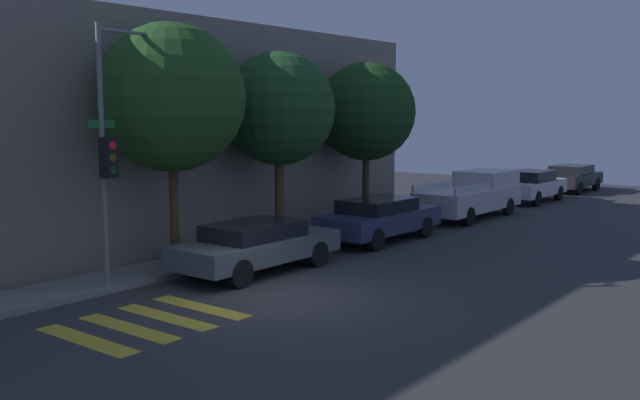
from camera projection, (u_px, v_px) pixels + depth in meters
name	position (u px, v px, depth m)	size (l,w,h in m)	color
ground_plane	(280.00, 298.00, 15.63)	(60.00, 60.00, 0.00)	#333335
sidewalk	(161.00, 270.00, 18.08)	(26.00, 1.63, 0.14)	slate
building_row	(61.00, 136.00, 20.25)	(26.00, 6.00, 6.75)	slate
crosswalk	(148.00, 322.00, 13.79)	(3.19, 2.60, 0.00)	gold
traffic_light_pole	(119.00, 126.00, 15.98)	(2.25, 0.56, 5.98)	slate
sedan_near_corner	(257.00, 245.00, 18.00)	(4.67, 1.82, 1.29)	#4C5156
sedan_middle	(379.00, 218.00, 22.39)	(4.63, 1.86, 1.36)	#2D3351
pickup_truck	(472.00, 194.00, 27.49)	(5.57, 1.94, 1.74)	#BCBCC1
sedan_far_end	(531.00, 185.00, 32.13)	(4.36, 1.78, 1.44)	silver
sedan_tail_of_row	(572.00, 177.00, 36.35)	(4.39, 1.86, 1.36)	black
tree_near_corner	(171.00, 98.00, 17.68)	(3.71, 3.71, 6.26)	#42301E
tree_midblock	(279.00, 109.00, 20.88)	(3.34, 3.34, 5.82)	#4C3823
tree_far_end	(366.00, 112.00, 24.44)	(3.39, 3.39, 5.76)	#42301E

